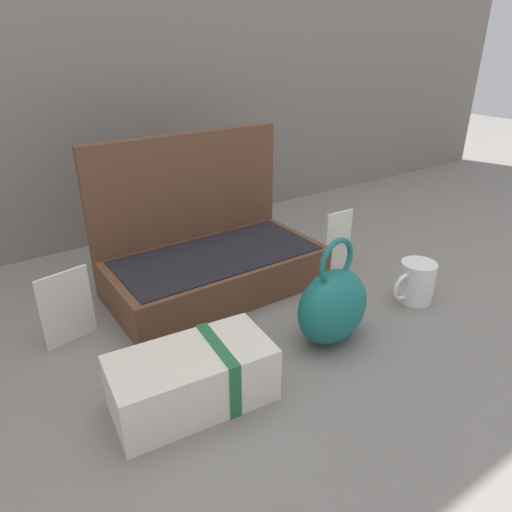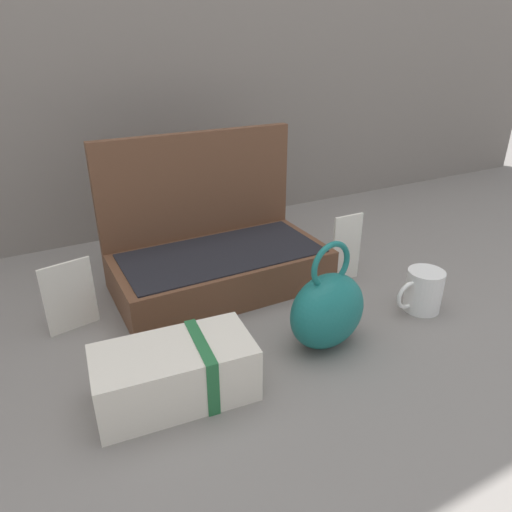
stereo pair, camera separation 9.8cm
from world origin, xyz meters
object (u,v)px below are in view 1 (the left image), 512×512
object	(u,v)px
teal_pouch_handbag	(333,305)
poster_card_right	(338,244)
open_suitcase	(210,255)
coffee_mug	(416,282)
info_card_left	(67,307)
cream_toiletry_bag	(195,377)

from	to	relation	value
teal_pouch_handbag	poster_card_right	size ratio (longest dim) A/B	1.29
open_suitcase	poster_card_right	bearing A→B (deg)	-25.16
poster_card_right	coffee_mug	bearing A→B (deg)	-70.82
open_suitcase	poster_card_right	distance (m)	0.32
open_suitcase	info_card_left	xyz separation A→B (m)	(-0.34, -0.04, -0.01)
open_suitcase	coffee_mug	xyz separation A→B (m)	(0.35, -0.33, -0.03)
open_suitcase	info_card_left	world-z (taller)	open_suitcase
open_suitcase	coffee_mug	bearing A→B (deg)	-43.05
coffee_mug	info_card_left	bearing A→B (deg)	157.57
cream_toiletry_bag	info_card_left	size ratio (longest dim) A/B	1.80
poster_card_right	teal_pouch_handbag	bearing A→B (deg)	-134.28
coffee_mug	cream_toiletry_bag	bearing A→B (deg)	-179.02
info_card_left	poster_card_right	distance (m)	0.64
cream_toiletry_bag	coffee_mug	distance (m)	0.57
info_card_left	teal_pouch_handbag	bearing A→B (deg)	-45.46
cream_toiletry_bag	coffee_mug	world-z (taller)	cream_toiletry_bag
cream_toiletry_bag	poster_card_right	world-z (taller)	poster_card_right
open_suitcase	teal_pouch_handbag	xyz separation A→B (m)	(0.09, -0.34, -0.00)
teal_pouch_handbag	coffee_mug	xyz separation A→B (m)	(0.27, 0.01, -0.03)
cream_toiletry_bag	poster_card_right	bearing A→B (deg)	21.80
poster_card_right	open_suitcase	bearing A→B (deg)	155.79
coffee_mug	open_suitcase	bearing A→B (deg)	136.95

